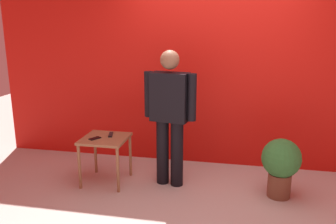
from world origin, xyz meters
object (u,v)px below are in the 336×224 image
at_px(cell_phone, 95,138).
at_px(standing_person, 170,112).
at_px(side_table, 105,144).
at_px(tv_remote, 111,135).
at_px(potted_plant, 281,163).

bearing_deg(cell_phone, standing_person, 42.79).
relative_size(side_table, cell_phone, 4.03).
relative_size(standing_person, tv_remote, 9.64).
bearing_deg(standing_person, cell_phone, -168.76).
xyz_separation_m(standing_person, side_table, (-0.79, -0.11, -0.42)).
bearing_deg(tv_remote, cell_phone, -145.04).
distance_m(standing_person, potted_plant, 1.39).
relative_size(side_table, tv_remote, 3.42).
xyz_separation_m(side_table, tv_remote, (0.04, 0.09, 0.10)).
xyz_separation_m(cell_phone, potted_plant, (2.18, 0.10, -0.18)).
distance_m(cell_phone, tv_remote, 0.22).
bearing_deg(cell_phone, side_table, 65.78).
height_order(cell_phone, tv_remote, tv_remote).
distance_m(cell_phone, potted_plant, 2.19).
xyz_separation_m(cell_phone, tv_remote, (0.14, 0.16, 0.01)).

